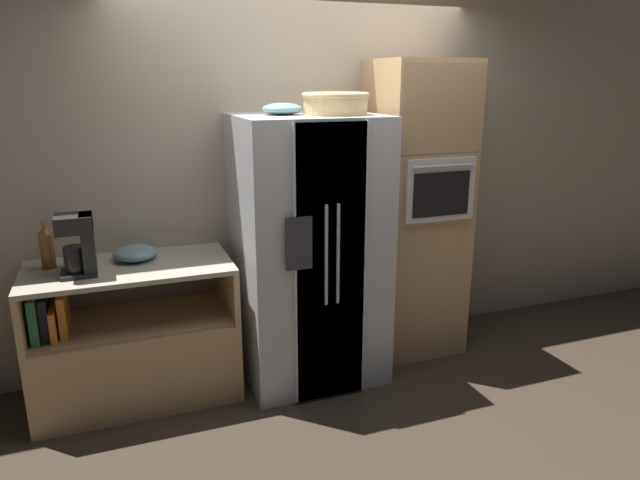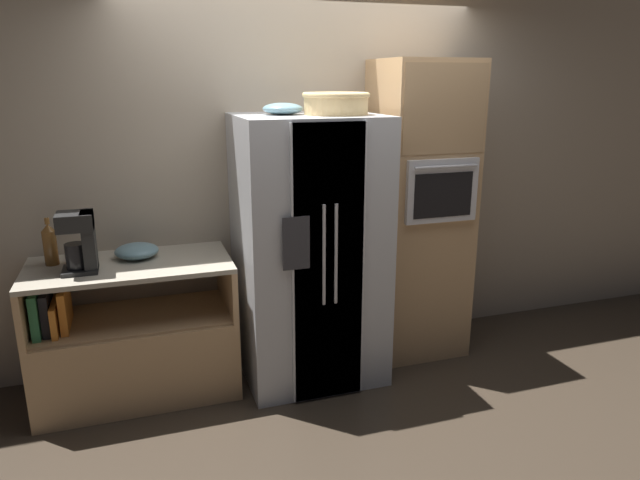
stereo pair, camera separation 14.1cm
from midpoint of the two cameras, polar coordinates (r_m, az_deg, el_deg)
The scene contains 11 objects.
ground_plane at distance 4.15m, azimuth 1.41°, elevation -12.82°, with size 20.00×20.00×0.00m, color #382D23.
wall_back at distance 4.14m, azimuth -0.70°, elevation 7.60°, with size 12.00×0.06×2.80m.
counter_left at distance 3.92m, azimuth -17.04°, elevation -10.14°, with size 1.23×0.66×0.89m.
refrigerator at distance 3.81m, azimuth -0.04°, elevation -1.01°, with size 0.91×0.84×1.78m.
wall_oven at distance 4.21m, azimuth 10.82°, elevation 2.84°, with size 0.64×0.65×2.12m.
wicker_basket at distance 3.65m, azimuth 2.74°, elevation 13.57°, with size 0.42×0.42×0.14m.
fruit_bowl at distance 3.65m, azimuth -2.61°, elevation 12.98°, with size 0.25×0.25×0.07m.
bottle_tall at distance 3.82m, azimuth -24.44°, elevation -0.38°, with size 0.08×0.08×0.29m.
mug at distance 3.80m, azimuth -22.36°, elevation -1.59°, with size 0.13×0.09×0.09m.
mixing_bowl at distance 3.80m, azimuth -16.85°, elevation -1.06°, with size 0.27×0.27×0.09m.
coffee_maker at distance 3.59m, azimuth -21.76°, elevation 0.03°, with size 0.20×0.20×0.36m.
Camera 2 is at (-1.18, -3.45, 1.99)m, focal length 32.00 mm.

